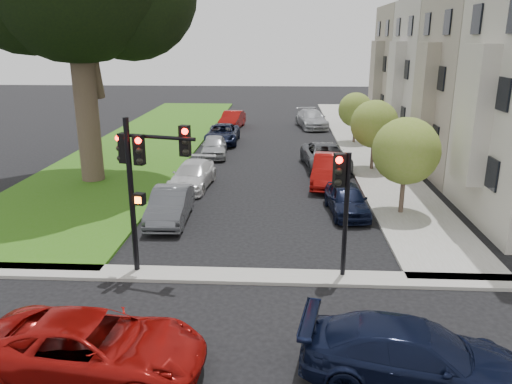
# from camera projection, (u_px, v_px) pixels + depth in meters

# --- Properties ---
(ground) EXTENTS (140.00, 140.00, 0.00)m
(ground) POSITION_uv_depth(u_px,v_px,m) (247.00, 310.00, 14.27)
(ground) COLOR black
(ground) RESTS_ON ground
(grass_strip) EXTENTS (8.00, 44.00, 0.12)m
(grass_strip) POSITION_uv_depth(u_px,v_px,m) (151.00, 141.00, 37.61)
(grass_strip) COLOR #2E6510
(grass_strip) RESTS_ON ground
(sidewalk_right) EXTENTS (3.50, 44.00, 0.12)m
(sidewalk_right) POSITION_uv_depth(u_px,v_px,m) (361.00, 143.00, 36.80)
(sidewalk_right) COLOR gray
(sidewalk_right) RESTS_ON ground
(sidewalk_cross) EXTENTS (60.00, 1.00, 0.12)m
(sidewalk_cross) POSITION_uv_depth(u_px,v_px,m) (251.00, 276.00, 16.16)
(sidewalk_cross) COLOR gray
(sidewalk_cross) RESTS_ON ground
(house_b) EXTENTS (7.70, 7.55, 15.97)m
(house_b) POSITION_uv_depth(u_px,v_px,m) (501.00, 48.00, 26.37)
(house_b) COLOR gray
(house_b) RESTS_ON ground
(house_c) EXTENTS (7.70, 7.55, 15.97)m
(house_c) POSITION_uv_depth(u_px,v_px,m) (455.00, 46.00, 33.52)
(house_c) COLOR silver
(house_c) RESTS_ON ground
(house_d) EXTENTS (7.70, 7.55, 15.97)m
(house_d) POSITION_uv_depth(u_px,v_px,m) (425.00, 45.00, 40.68)
(house_d) COLOR gray
(house_d) RESTS_ON ground
(small_tree_a) EXTENTS (2.87, 2.87, 4.30)m
(small_tree_a) POSITION_uv_depth(u_px,v_px,m) (406.00, 151.00, 21.16)
(small_tree_a) COLOR brown
(small_tree_a) RESTS_ON ground
(small_tree_b) EXTENTS (2.75, 2.75, 4.12)m
(small_tree_b) POSITION_uv_depth(u_px,v_px,m) (374.00, 124.00, 28.54)
(small_tree_b) COLOR brown
(small_tree_b) RESTS_ON ground
(small_tree_c) EXTENTS (2.49, 2.49, 3.73)m
(small_tree_c) POSITION_uv_depth(u_px,v_px,m) (355.00, 110.00, 36.09)
(small_tree_c) COLOR brown
(small_tree_c) RESTS_ON ground
(traffic_signal_main) EXTENTS (2.52, 0.75, 5.15)m
(traffic_signal_main) POSITION_uv_depth(u_px,v_px,m) (143.00, 169.00, 15.52)
(traffic_signal_main) COLOR black
(traffic_signal_main) RESTS_ON ground
(traffic_signal_secondary) EXTENTS (0.56, 0.45, 4.15)m
(traffic_signal_secondary) POSITION_uv_depth(u_px,v_px,m) (342.00, 193.00, 15.36)
(traffic_signal_secondary) COLOR black
(traffic_signal_secondary) RESTS_ON ground
(car_cross_near) EXTENTS (5.33, 2.72, 1.44)m
(car_cross_near) POSITION_uv_depth(u_px,v_px,m) (93.00, 347.00, 11.34)
(car_cross_near) COLOR maroon
(car_cross_near) RESTS_ON ground
(car_cross_far) EXTENTS (5.34, 2.95, 1.47)m
(car_cross_far) POSITION_uv_depth(u_px,v_px,m) (415.00, 356.00, 11.00)
(car_cross_far) COLOR black
(car_cross_far) RESTS_ON ground
(car_parked_0) EXTENTS (1.89, 4.03, 1.33)m
(car_parked_0) POSITION_uv_depth(u_px,v_px,m) (347.00, 199.00, 21.91)
(car_parked_0) COLOR black
(car_parked_0) RESTS_ON ground
(car_parked_1) EXTENTS (2.35, 5.03, 1.59)m
(car_parked_1) POSITION_uv_depth(u_px,v_px,m) (330.00, 170.00, 26.27)
(car_parked_1) COLOR maroon
(car_parked_1) RESTS_ON ground
(car_parked_2) EXTENTS (2.99, 5.51, 1.47)m
(car_parked_2) POSITION_uv_depth(u_px,v_px,m) (326.00, 157.00, 29.54)
(car_parked_2) COLOR #3F4247
(car_parked_2) RESTS_ON ground
(car_parked_4) EXTENTS (2.97, 5.53, 1.52)m
(car_parked_4) POSITION_uv_depth(u_px,v_px,m) (312.00, 119.00, 43.12)
(car_parked_4) COLOR #999BA0
(car_parked_4) RESTS_ON ground
(car_parked_5) EXTENTS (1.64, 4.31, 1.40)m
(car_parked_5) POSITION_uv_depth(u_px,v_px,m) (170.00, 205.00, 21.04)
(car_parked_5) COLOR #3F4247
(car_parked_5) RESTS_ON ground
(car_parked_6) EXTENTS (2.18, 4.68, 1.32)m
(car_parked_6) POSITION_uv_depth(u_px,v_px,m) (193.00, 175.00, 25.81)
(car_parked_6) COLOR silver
(car_parked_6) RESTS_ON ground
(car_parked_7) EXTENTS (1.99, 4.15, 1.37)m
(car_parked_7) POSITION_uv_depth(u_px,v_px,m) (214.00, 146.00, 32.61)
(car_parked_7) COLOR #999BA0
(car_parked_7) RESTS_ON ground
(car_parked_8) EXTENTS (2.35, 4.99, 1.38)m
(car_parked_8) POSITION_uv_depth(u_px,v_px,m) (222.00, 134.00, 36.79)
(car_parked_8) COLOR black
(car_parked_8) RESTS_ON ground
(car_parked_9) EXTENTS (2.07, 4.56, 1.45)m
(car_parked_9) POSITION_uv_depth(u_px,v_px,m) (232.00, 120.00, 42.98)
(car_parked_9) COLOR maroon
(car_parked_9) RESTS_ON ground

